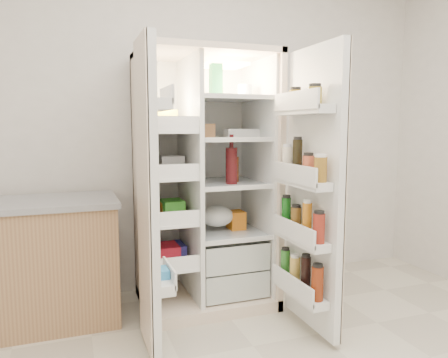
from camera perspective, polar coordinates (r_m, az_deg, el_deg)
name	(u,v)px	position (r m, az deg, el deg)	size (l,w,h in m)	color
wall_back	(198,118)	(3.41, -3.48, 8.14)	(4.00, 0.02, 2.70)	silver
refrigerator	(205,201)	(3.10, -2.59, -3.01)	(0.92, 0.70, 1.80)	beige
freezer_door	(148,198)	(2.38, -10.15, -2.52)	(0.15, 0.40, 1.72)	white
fridge_door	(311,194)	(2.64, 11.65, -1.99)	(0.17, 0.58, 1.72)	white
kitchen_counter	(29,263)	(3.06, -24.79, -10.22)	(1.13, 0.60, 0.82)	#9D794E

